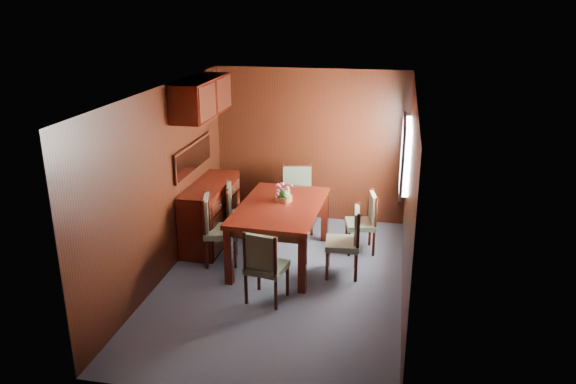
% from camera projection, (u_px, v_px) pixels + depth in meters
% --- Properties ---
extents(ground, '(4.50, 4.50, 0.00)m').
position_uv_depth(ground, '(281.00, 282.00, 7.09)').
color(ground, '#3A404F').
rests_on(ground, ground).
extents(room_shell, '(3.06, 4.52, 2.41)m').
position_uv_depth(room_shell, '(278.00, 150.00, 6.88)').
color(room_shell, black).
rests_on(room_shell, ground).
extents(sideboard, '(0.48, 1.40, 0.90)m').
position_uv_depth(sideboard, '(211.00, 213.00, 8.10)').
color(sideboard, '#350C06').
rests_on(sideboard, ground).
extents(dining_table, '(1.13, 1.75, 0.80)m').
position_uv_depth(dining_table, '(281.00, 213.00, 7.45)').
color(dining_table, '#350C06').
rests_on(dining_table, ground).
extents(chair_left_near, '(0.54, 0.55, 0.96)m').
position_uv_depth(chair_left_near, '(215.00, 225.00, 7.46)').
color(chair_left_near, black).
rests_on(chair_left_near, ground).
extents(chair_left_far, '(0.52, 0.54, 0.93)m').
position_uv_depth(chair_left_far, '(237.00, 212.00, 7.98)').
color(chair_left_far, black).
rests_on(chair_left_far, ground).
extents(chair_right_near, '(0.45, 0.47, 0.92)m').
position_uv_depth(chair_right_near, '(348.00, 238.00, 7.12)').
color(chair_right_near, black).
rests_on(chair_right_near, ground).
extents(chair_right_far, '(0.47, 0.48, 0.86)m').
position_uv_depth(chair_right_far, '(365.00, 219.00, 7.82)').
color(chair_right_far, black).
rests_on(chair_right_far, ground).
extents(chair_head, '(0.50, 0.49, 0.91)m').
position_uv_depth(chair_head, '(264.00, 263.00, 6.46)').
color(chair_head, black).
rests_on(chair_head, ground).
extents(chair_foot, '(0.57, 0.55, 0.99)m').
position_uv_depth(chair_foot, '(297.00, 195.00, 8.54)').
color(chair_foot, black).
rests_on(chair_foot, ground).
extents(flower_centerpiece, '(0.24, 0.24, 0.24)m').
position_uv_depth(flower_centerpiece, '(284.00, 192.00, 7.54)').
color(flower_centerpiece, '#AC5F34').
rests_on(flower_centerpiece, dining_table).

